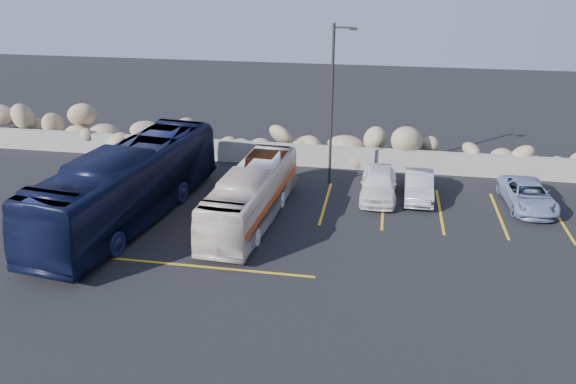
% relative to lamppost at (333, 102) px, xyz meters
% --- Properties ---
extents(ground, '(90.00, 90.00, 0.00)m').
position_rel_lamppost_xyz_m(ground, '(-2.56, -9.50, -4.30)').
color(ground, black).
rests_on(ground, ground).
extents(seawall, '(60.00, 0.40, 1.20)m').
position_rel_lamppost_xyz_m(seawall, '(-2.56, 2.50, -3.70)').
color(seawall, gray).
rests_on(seawall, ground).
extents(riprap_pile, '(54.00, 2.80, 2.60)m').
position_rel_lamppost_xyz_m(riprap_pile, '(-2.56, 3.70, -3.00)').
color(riprap_pile, '#947B61').
rests_on(riprap_pile, ground).
extents(parking_lines, '(18.16, 9.36, 0.01)m').
position_rel_lamppost_xyz_m(parking_lines, '(2.09, -3.93, -4.29)').
color(parking_lines, gold).
rests_on(parking_lines, ground).
extents(lamppost, '(1.14, 0.18, 8.00)m').
position_rel_lamppost_xyz_m(lamppost, '(0.00, 0.00, 0.00)').
color(lamppost, '#2E2C29').
rests_on(lamppost, ground).
extents(vintage_bus, '(2.62, 8.77, 2.41)m').
position_rel_lamppost_xyz_m(vintage_bus, '(-2.96, -4.98, -3.09)').
color(vintage_bus, silver).
rests_on(vintage_bus, ground).
extents(tour_coach, '(4.31, 12.14, 3.31)m').
position_rel_lamppost_xyz_m(tour_coach, '(-8.24, -5.77, -2.64)').
color(tour_coach, black).
rests_on(tour_coach, ground).
extents(car_a, '(1.72, 4.24, 1.44)m').
position_rel_lamppost_xyz_m(car_a, '(2.47, -1.39, -3.57)').
color(car_a, white).
rests_on(car_a, ground).
extents(car_b, '(1.37, 3.81, 1.25)m').
position_rel_lamppost_xyz_m(car_b, '(4.38, -1.11, -3.67)').
color(car_b, '#B0B0B5').
rests_on(car_b, ground).
extents(car_d, '(2.27, 4.38, 1.18)m').
position_rel_lamppost_xyz_m(car_d, '(9.34, -1.33, -3.71)').
color(car_d, '#7E8EB3').
rests_on(car_d, ground).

